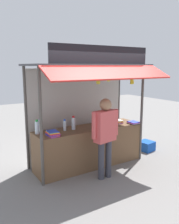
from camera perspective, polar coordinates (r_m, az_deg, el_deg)
The scene contains 16 objects.
ground_plane at distance 5.61m, azimuth -0.00°, elevation -12.53°, with size 20.00×20.00×0.00m, color slate.
stall_counter at distance 5.45m, azimuth -0.00°, elevation -8.23°, with size 2.51×0.66×0.89m, color brown.
stall_structure at distance 5.31m, azimuth -0.88°, elevation 4.13°, with size 2.71×1.60×2.63m.
water_bottle_right at distance 4.90m, azimuth -12.48°, elevation -3.60°, with size 0.08×0.08×0.29m.
water_bottle_far_right at distance 5.06m, azimuth -5.96°, elevation -3.18°, with size 0.07×0.07×0.25m.
water_bottle_front_left at distance 5.12m, azimuth -3.88°, elevation -2.69°, with size 0.08×0.08×0.30m.
water_bottle_center at distance 5.06m, azimuth -11.66°, elevation -3.10°, with size 0.08×0.08×0.29m.
magazine_stack_back_right at distance 5.73m, azimuth 10.46°, elevation -2.54°, with size 0.23×0.26×0.05m.
magazine_stack_mid_right at distance 5.19m, azimuth 2.55°, elevation -3.56°, with size 0.26×0.29×0.09m.
magazine_stack_front_right at distance 4.72m, azimuth -8.79°, elevation -5.13°, with size 0.23×0.30×0.10m.
magazine_stack_mid_left at distance 5.76m, azimuth 6.65°, elevation -2.24°, with size 0.20×0.30×0.08m.
banana_bunch_inner_left at distance 4.76m, azimuth 2.14°, elevation 7.54°, with size 0.10×0.10×0.27m.
banana_bunch_leftmost at distance 5.31m, azimuth 10.12°, elevation 7.45°, with size 0.11×0.11×0.30m.
banana_bunch_rightmost at distance 4.90m, azimuth 4.58°, elevation 8.03°, with size 0.08×0.08×0.22m.
vendor_person at distance 4.69m, azimuth 3.79°, elevation -4.64°, with size 0.62×0.28×1.63m.
plastic_crate at distance 6.63m, azimuth 13.45°, elevation -7.90°, with size 0.36×0.36×0.25m, color #194CB2.
Camera 1 is at (-2.74, -4.35, 2.24)m, focal length 38.14 mm.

